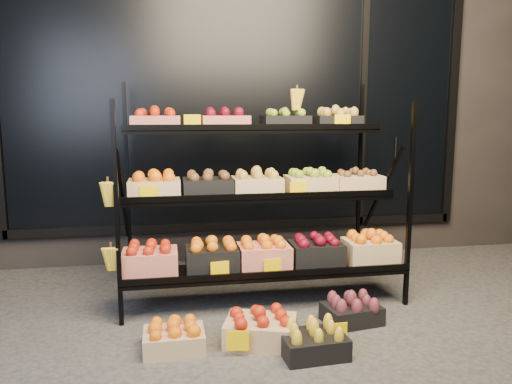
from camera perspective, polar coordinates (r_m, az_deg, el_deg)
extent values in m
plane|color=#514F4C|center=(3.48, 2.31, -14.90)|extent=(24.00, 24.00, 0.00)
cube|color=#2D2826|center=(5.76, -3.31, 12.39)|extent=(6.00, 2.00, 3.50)
cube|color=black|center=(4.74, -1.77, 10.70)|extent=(4.20, 0.04, 2.40)
cube|color=black|center=(4.84, -1.67, -3.77)|extent=(4.30, 0.06, 0.08)
cube|color=black|center=(5.47, 21.52, 9.86)|extent=(0.08, 0.06, 2.50)
cube|color=black|center=(5.04, 12.12, 10.41)|extent=(0.06, 0.06, 2.50)
cylinder|color=black|center=(5.16, 15.67, 4.68)|extent=(0.02, 0.02, 0.25)
cube|color=black|center=(3.37, -15.61, -2.64)|extent=(0.03, 0.03, 1.50)
cube|color=black|center=(3.77, 17.18, -1.50)|extent=(0.03, 0.03, 1.50)
cube|color=black|center=(4.31, -14.48, 0.98)|extent=(0.03, 0.03, 1.66)
cube|color=black|center=(4.63, 11.74, 1.62)|extent=(0.03, 0.03, 1.66)
cube|color=black|center=(3.71, 1.15, -8.99)|extent=(2.05, 0.42, 0.03)
cube|color=black|center=(3.51, 1.80, -9.44)|extent=(2.05, 0.02, 0.05)
cube|color=black|center=(3.87, 0.30, -0.58)|extent=(2.05, 0.40, 0.03)
cube|color=black|center=(3.68, 0.84, -0.53)|extent=(2.05, 0.02, 0.05)
cube|color=black|center=(4.12, -0.46, 6.99)|extent=(2.05, 0.40, 0.03)
cube|color=black|center=(3.93, 0.02, 7.40)|extent=(2.05, 0.02, 0.05)
cube|color=tan|center=(4.06, -11.41, 7.77)|extent=(0.38, 0.28, 0.11)
ellipsoid|color=red|center=(4.06, -11.45, 8.97)|extent=(0.32, 0.24, 0.07)
cube|color=tan|center=(4.08, -3.54, 7.94)|extent=(0.38, 0.28, 0.11)
ellipsoid|color=maroon|center=(4.08, -3.55, 9.13)|extent=(0.32, 0.24, 0.07)
cube|color=black|center=(4.17, 3.36, 7.96)|extent=(0.38, 0.28, 0.11)
ellipsoid|color=#86A328|center=(4.17, 3.37, 9.13)|extent=(0.32, 0.24, 0.07)
cube|color=black|center=(4.30, 9.18, 7.89)|extent=(0.38, 0.28, 0.11)
ellipsoid|color=gold|center=(4.30, 9.21, 9.03)|extent=(0.32, 0.24, 0.07)
cube|color=tan|center=(3.80, -11.52, 0.34)|extent=(0.38, 0.28, 0.14)
ellipsoid|color=orange|center=(3.78, -11.57, 1.84)|extent=(0.32, 0.24, 0.07)
cube|color=black|center=(3.81, -5.47, 0.51)|extent=(0.38, 0.28, 0.14)
ellipsoid|color=brown|center=(3.80, -5.49, 2.00)|extent=(0.32, 0.24, 0.07)
cube|color=tan|center=(3.86, 0.07, 0.66)|extent=(0.38, 0.28, 0.14)
ellipsoid|color=gold|center=(3.84, 0.07, 2.13)|extent=(0.32, 0.24, 0.07)
cube|color=tan|center=(3.96, 6.23, 0.81)|extent=(0.38, 0.28, 0.14)
ellipsoid|color=#86A328|center=(3.94, 6.25, 2.25)|extent=(0.32, 0.24, 0.07)
cube|color=tan|center=(4.08, 11.42, 0.94)|extent=(0.38, 0.28, 0.14)
ellipsoid|color=brown|center=(4.07, 11.46, 2.33)|extent=(0.32, 0.24, 0.07)
cube|color=tan|center=(3.61, -11.99, -7.94)|extent=(0.38, 0.28, 0.18)
ellipsoid|color=red|center=(3.58, -12.05, -6.10)|extent=(0.32, 0.24, 0.07)
cube|color=black|center=(3.62, -4.96, -7.72)|extent=(0.38, 0.28, 0.18)
ellipsoid|color=orange|center=(3.59, -4.99, -5.89)|extent=(0.32, 0.24, 0.07)
cube|color=tan|center=(3.67, 0.84, -7.46)|extent=(0.38, 0.28, 0.18)
ellipsoid|color=orange|center=(3.64, 0.85, -5.64)|extent=(0.32, 0.24, 0.07)
cube|color=black|center=(3.77, 6.88, -7.10)|extent=(0.38, 0.28, 0.18)
ellipsoid|color=maroon|center=(3.73, 6.91, -5.33)|extent=(0.32, 0.24, 0.07)
cube|color=tan|center=(3.91, 12.89, -6.66)|extent=(0.38, 0.28, 0.18)
ellipsoid|color=orange|center=(3.88, 12.96, -4.95)|extent=(0.32, 0.24, 0.07)
ellipsoid|color=yellow|center=(3.35, -16.59, 1.26)|extent=(0.14, 0.08, 0.22)
ellipsoid|color=yellow|center=(3.44, -16.27, -5.94)|extent=(0.14, 0.08, 0.22)
ellipsoid|color=yellow|center=(4.10, 4.71, 11.74)|extent=(0.14, 0.08, 0.22)
cube|color=#EBB800|center=(3.65, -12.16, -0.18)|extent=(0.13, 0.01, 0.12)
cube|color=#EBB800|center=(3.78, 4.85, 0.29)|extent=(0.13, 0.01, 0.12)
cube|color=#EBB800|center=(4.16, 9.86, 7.91)|extent=(0.13, 0.01, 0.12)
cube|color=#EBB800|center=(3.91, -7.27, 7.91)|extent=(0.13, 0.01, 0.12)
cube|color=#EBB800|center=(3.49, -4.15, -8.87)|extent=(0.13, 0.01, 0.12)
cube|color=#EBB800|center=(3.55, 1.91, -8.56)|extent=(0.13, 0.01, 0.12)
cube|color=#EBB800|center=(3.05, -2.09, -17.31)|extent=(0.13, 0.01, 0.12)
cube|color=#EBB800|center=(3.18, 9.22, -16.25)|extent=(0.13, 0.01, 0.12)
cube|color=tan|center=(3.16, -9.34, -16.43)|extent=(0.36, 0.27, 0.12)
ellipsoid|color=orange|center=(3.12, -9.39, -14.91)|extent=(0.30, 0.23, 0.07)
cube|color=black|center=(3.08, 6.57, -16.98)|extent=(0.39, 0.30, 0.13)
ellipsoid|color=yellow|center=(3.04, 6.60, -15.39)|extent=(0.33, 0.25, 0.07)
cube|color=tan|center=(3.21, 0.53, -15.60)|extent=(0.51, 0.43, 0.15)
ellipsoid|color=red|center=(3.17, 0.53, -13.90)|extent=(0.43, 0.36, 0.07)
cube|color=black|center=(3.55, 10.86, -13.50)|extent=(0.40, 0.32, 0.12)
ellipsoid|color=brown|center=(3.51, 10.91, -12.11)|extent=(0.34, 0.27, 0.07)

